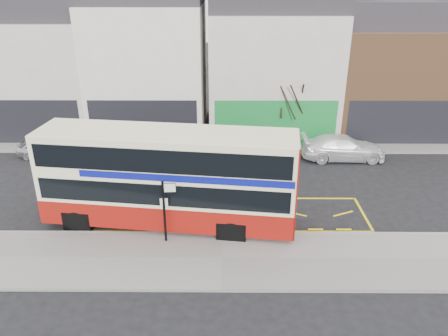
{
  "coord_description": "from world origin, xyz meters",
  "views": [
    {
      "loc": [
        0.19,
        -17.32,
        10.96
      ],
      "look_at": [
        0.06,
        2.0,
        2.3
      ],
      "focal_mm": 35.0,
      "sensor_mm": 36.0,
      "label": 1
    }
  ],
  "objects_px": {
    "bus_stop_post": "(165,206)",
    "street_tree_right": "(292,90)",
    "car_grey": "(253,148)",
    "double_decker_bus": "(169,178)",
    "car_white": "(343,148)",
    "car_silver": "(45,150)"
  },
  "relations": [
    {
      "from": "car_silver",
      "to": "car_grey",
      "type": "xyz_separation_m",
      "value": [
        13.32,
        0.07,
        0.15
      ]
    },
    {
      "from": "bus_stop_post",
      "to": "car_white",
      "type": "height_order",
      "value": "bus_stop_post"
    },
    {
      "from": "double_decker_bus",
      "to": "car_silver",
      "type": "bearing_deg",
      "value": 145.81
    },
    {
      "from": "double_decker_bus",
      "to": "street_tree_right",
      "type": "height_order",
      "value": "street_tree_right"
    },
    {
      "from": "car_silver",
      "to": "street_tree_right",
      "type": "bearing_deg",
      "value": -63.47
    },
    {
      "from": "bus_stop_post",
      "to": "street_tree_right",
      "type": "relative_size",
      "value": 0.52
    },
    {
      "from": "double_decker_bus",
      "to": "car_white",
      "type": "xyz_separation_m",
      "value": [
        10.07,
        8.04,
        -1.67
      ]
    },
    {
      "from": "double_decker_bus",
      "to": "car_grey",
      "type": "height_order",
      "value": "double_decker_bus"
    },
    {
      "from": "bus_stop_post",
      "to": "car_silver",
      "type": "distance_m",
      "value": 13.27
    },
    {
      "from": "car_grey",
      "to": "car_white",
      "type": "bearing_deg",
      "value": -97.37
    },
    {
      "from": "bus_stop_post",
      "to": "street_tree_right",
      "type": "distance_m",
      "value": 14.31
    },
    {
      "from": "street_tree_right",
      "to": "car_silver",
      "type": "bearing_deg",
      "value": -170.19
    },
    {
      "from": "bus_stop_post",
      "to": "car_white",
      "type": "relative_size",
      "value": 0.55
    },
    {
      "from": "car_silver",
      "to": "car_grey",
      "type": "bearing_deg",
      "value": -72.98
    },
    {
      "from": "car_grey",
      "to": "street_tree_right",
      "type": "bearing_deg",
      "value": -52.26
    },
    {
      "from": "double_decker_bus",
      "to": "bus_stop_post",
      "type": "bearing_deg",
      "value": -81.99
    },
    {
      "from": "bus_stop_post",
      "to": "car_grey",
      "type": "bearing_deg",
      "value": 62.46
    },
    {
      "from": "car_grey",
      "to": "car_white",
      "type": "xyz_separation_m",
      "value": [
        5.78,
        0.02,
        0.01
      ]
    },
    {
      "from": "car_grey",
      "to": "street_tree_right",
      "type": "xyz_separation_m",
      "value": [
        2.66,
        2.69,
        3.07
      ]
    },
    {
      "from": "car_white",
      "to": "street_tree_right",
      "type": "distance_m",
      "value": 5.12
    },
    {
      "from": "bus_stop_post",
      "to": "car_white",
      "type": "distance_m",
      "value": 14.01
    },
    {
      "from": "double_decker_bus",
      "to": "bus_stop_post",
      "type": "distance_m",
      "value": 1.75
    }
  ]
}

